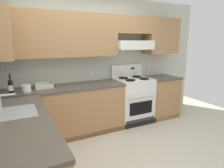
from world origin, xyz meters
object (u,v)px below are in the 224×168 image
stove (133,99)px  wine_bottle (11,86)px  bowl (44,86)px  paper_towel_roll (26,88)px

stove → wine_bottle: wine_bottle is taller
bowl → paper_towel_roll: bearing=-148.4°
bowl → wine_bottle: bearing=-158.7°
wine_bottle → bowl: 0.54m
stove → paper_towel_roll: (-2.06, -0.08, 0.49)m
bowl → paper_towel_roll: (-0.28, -0.17, 0.03)m
wine_bottle → paper_towel_roll: wine_bottle is taller
stove → bowl: size_ratio=4.15×
stove → bowl: bearing=177.1°
stove → wine_bottle: size_ratio=3.83×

